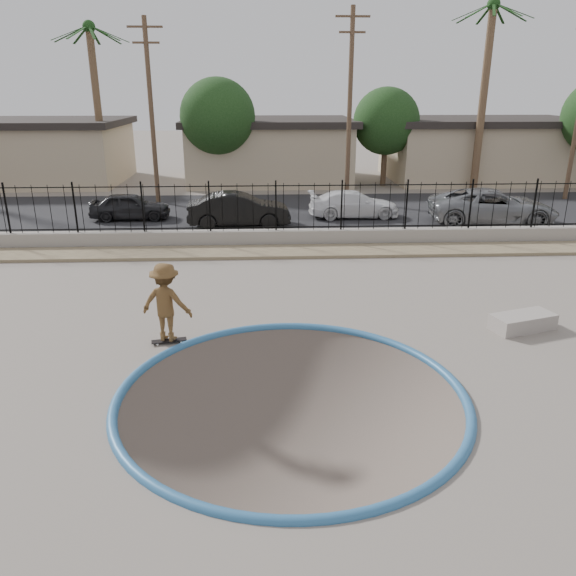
% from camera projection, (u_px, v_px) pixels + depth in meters
% --- Properties ---
extents(ground, '(120.00, 120.00, 2.20)m').
position_uv_depth(ground, '(275.00, 260.00, 23.71)').
color(ground, slate).
rests_on(ground, ground).
extents(bowl_pit, '(6.84, 6.84, 1.80)m').
position_uv_depth(bowl_pit, '(291.00, 396.00, 11.12)').
color(bowl_pit, '#53493F').
rests_on(bowl_pit, ground).
extents(coping_ring, '(7.04, 7.04, 0.20)m').
position_uv_depth(coping_ring, '(291.00, 396.00, 11.12)').
color(coping_ring, '#2D6394').
rests_on(coping_ring, ground).
extents(rock_strip, '(42.00, 1.60, 0.11)m').
position_uv_depth(rock_strip, '(277.00, 252.00, 20.69)').
color(rock_strip, '#958462').
rests_on(rock_strip, ground).
extents(retaining_wall, '(42.00, 0.45, 0.60)m').
position_uv_depth(retaining_wall, '(276.00, 238.00, 21.64)').
color(retaining_wall, gray).
rests_on(retaining_wall, ground).
extents(fence, '(40.00, 0.04, 1.80)m').
position_uv_depth(fence, '(276.00, 207.00, 21.24)').
color(fence, black).
rests_on(fence, retaining_wall).
extents(street, '(90.00, 8.00, 0.04)m').
position_uv_depth(street, '(273.00, 209.00, 28.04)').
color(street, black).
rests_on(street, ground).
extents(house_west, '(11.60, 8.60, 3.90)m').
position_uv_depth(house_west, '(34.00, 151.00, 35.65)').
color(house_west, tan).
rests_on(house_west, ground).
extents(house_center, '(10.60, 8.60, 3.90)m').
position_uv_depth(house_center, '(269.00, 149.00, 36.31)').
color(house_center, tan).
rests_on(house_center, ground).
extents(house_east, '(12.60, 8.60, 3.90)m').
position_uv_depth(house_east, '(482.00, 148.00, 36.92)').
color(house_east, tan).
rests_on(house_east, ground).
extents(palm_mid, '(2.30, 2.30, 9.30)m').
position_uv_depth(palm_mid, '(94.00, 70.00, 31.93)').
color(palm_mid, brown).
rests_on(palm_mid, ground).
extents(palm_right, '(2.30, 2.30, 10.30)m').
position_uv_depth(palm_right, '(488.00, 57.00, 30.80)').
color(palm_right, brown).
rests_on(palm_right, ground).
extents(utility_pole_left, '(1.70, 0.24, 9.00)m').
position_uv_depth(utility_pole_left, '(151.00, 110.00, 28.07)').
color(utility_pole_left, '#473323').
rests_on(utility_pole_left, ground).
extents(utility_pole_mid, '(1.70, 0.24, 9.50)m').
position_uv_depth(utility_pole_mid, '(350.00, 104.00, 28.43)').
color(utility_pole_mid, '#473323').
rests_on(utility_pole_mid, ground).
extents(street_tree_left, '(4.32, 4.32, 6.36)m').
position_uv_depth(street_tree_left, '(218.00, 117.00, 32.14)').
color(street_tree_left, '#473323').
rests_on(street_tree_left, ground).
extents(street_tree_mid, '(3.96, 3.96, 5.83)m').
position_uv_depth(street_tree_mid, '(386.00, 121.00, 33.64)').
color(street_tree_mid, '#473323').
rests_on(street_tree_mid, ground).
extents(skater, '(1.36, 0.99, 1.89)m').
position_uv_depth(skater, '(166.00, 306.00, 13.12)').
color(skater, brown).
rests_on(skater, ground).
extents(skateboard, '(0.85, 0.37, 0.07)m').
position_uv_depth(skateboard, '(169.00, 341.00, 13.42)').
color(skateboard, black).
rests_on(skateboard, ground).
extents(concrete_ledge, '(1.74, 1.14, 0.40)m').
position_uv_depth(concrete_ledge, '(523.00, 322.00, 14.13)').
color(concrete_ledge, gray).
rests_on(concrete_ledge, ground).
extents(car_a, '(3.62, 1.54, 1.22)m').
position_uv_depth(car_a, '(130.00, 206.00, 25.66)').
color(car_a, black).
rests_on(car_a, street).
extents(car_b, '(4.48, 1.75, 1.45)m').
position_uv_depth(car_b, '(239.00, 210.00, 24.33)').
color(car_b, black).
rests_on(car_b, street).
extents(car_c, '(4.21, 1.78, 1.21)m').
position_uv_depth(car_c, '(354.00, 204.00, 26.11)').
color(car_c, white).
rests_on(car_c, street).
extents(car_d, '(5.71, 3.03, 1.53)m').
position_uv_depth(car_d, '(493.00, 206.00, 24.81)').
color(car_d, gray).
rests_on(car_d, street).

